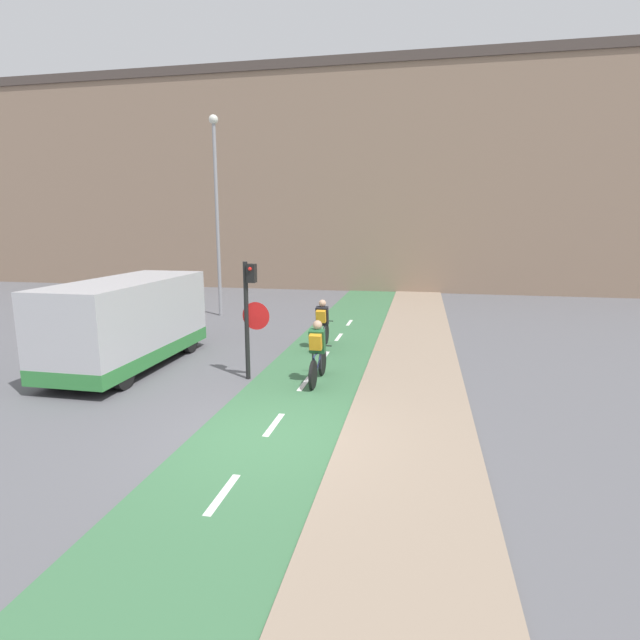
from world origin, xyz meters
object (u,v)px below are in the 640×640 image
Objects in this scene: traffic_light_pole at (250,307)px; cyclist_far at (322,326)px; street_lamp_far at (216,198)px; cyclist_near at (317,354)px; van at (128,325)px.

cyclist_far is (1.12, 3.24, -1.07)m from traffic_light_pole.
cyclist_far is at bearing -42.04° from street_lamp_far.
cyclist_near is 1.03× the size of cyclist_far.
street_lamp_far is 1.50× the size of van.
traffic_light_pole reaches higher than cyclist_near.
street_lamp_far is at bearing 117.26° from traffic_light_pole.
van is at bearing -85.52° from street_lamp_far.
street_lamp_far is 4.38× the size of cyclist_near.
van is (-4.62, -2.86, 0.43)m from cyclist_far.
street_lamp_far is at bearing 125.93° from cyclist_near.
traffic_light_pole is 9.41m from street_lamp_far.
van reaches higher than cyclist_far.
traffic_light_pole is at bearing -6.22° from van.
cyclist_near is 3.25m from cyclist_far.
cyclist_near is at bearing -3.84° from van.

